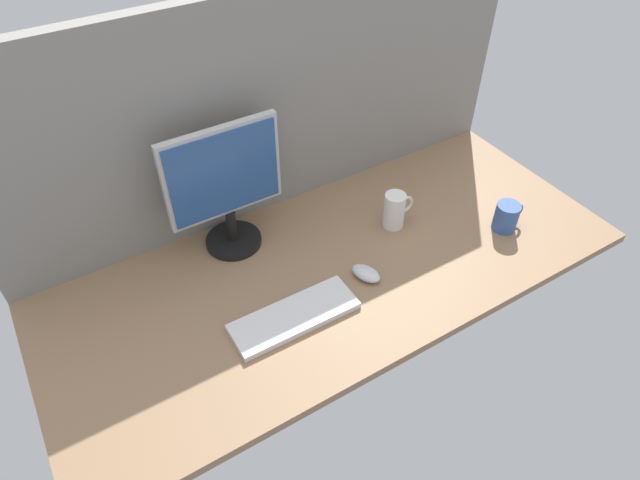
% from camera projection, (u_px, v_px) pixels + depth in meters
% --- Properties ---
extents(ground_plane, '(1.80, 0.80, 0.03)m').
position_uv_depth(ground_plane, '(332.00, 266.00, 1.76)').
color(ground_plane, '#8C6B4C').
extents(cubicle_wall_back, '(1.80, 0.05, 0.73)m').
position_uv_depth(cubicle_wall_back, '(270.00, 107.00, 1.73)').
color(cubicle_wall_back, gray).
rests_on(cubicle_wall_back, ground_plane).
extents(monitor, '(0.36, 0.18, 0.43)m').
position_uv_depth(monitor, '(225.00, 185.00, 1.66)').
color(monitor, black).
rests_on(monitor, ground_plane).
extents(keyboard, '(0.37, 0.13, 0.02)m').
position_uv_depth(keyboard, '(294.00, 316.00, 1.58)').
color(keyboard, silver).
rests_on(keyboard, ground_plane).
extents(mouse, '(0.09, 0.11, 0.03)m').
position_uv_depth(mouse, '(366.00, 273.00, 1.69)').
color(mouse, silver).
rests_on(mouse, ground_plane).
extents(mug_ceramic_blue, '(0.11, 0.08, 0.10)m').
position_uv_depth(mug_ceramic_blue, '(507.00, 217.00, 1.83)').
color(mug_ceramic_blue, '#38569E').
rests_on(mug_ceramic_blue, ground_plane).
extents(mug_ceramic_white, '(0.11, 0.07, 0.13)m').
position_uv_depth(mug_ceramic_white, '(395.00, 210.00, 1.83)').
color(mug_ceramic_white, white).
rests_on(mug_ceramic_white, ground_plane).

